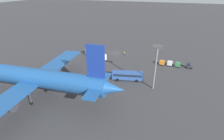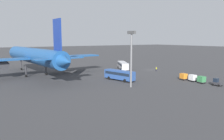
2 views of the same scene
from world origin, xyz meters
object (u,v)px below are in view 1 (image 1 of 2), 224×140
(shuttle_bus_far, at_px, (127,75))
(cargo_cart_green, at_px, (178,64))
(airplane, at_px, (30,77))
(cargo_cart_orange, at_px, (162,62))
(baggage_tug, at_px, (189,66))
(worker_person, at_px, (124,53))
(cargo_cart_white, at_px, (170,63))
(shuttle_bus_near, at_px, (95,54))

(shuttle_bus_far, height_order, cargo_cart_green, shuttle_bus_far)
(airplane, distance_m, cargo_cart_orange, 51.07)
(baggage_tug, height_order, cargo_cart_green, baggage_tug)
(baggage_tug, xyz_separation_m, worker_person, (29.00, -5.45, -0.07))
(worker_person, distance_m, cargo_cart_white, 22.23)
(baggage_tug, height_order, cargo_cart_white, baggage_tug)
(shuttle_bus_near, bearing_deg, airplane, 109.16)
(shuttle_bus_far, height_order, cargo_cart_white, shuttle_bus_far)
(shuttle_bus_near, bearing_deg, cargo_cart_green, -150.56)
(cargo_cart_green, relative_size, cargo_cart_white, 1.00)
(baggage_tug, xyz_separation_m, cargo_cart_green, (4.38, 0.59, 0.25))
(shuttle_bus_far, distance_m, baggage_tug, 27.90)
(airplane, bearing_deg, cargo_cart_orange, -137.25)
(worker_person, xyz_separation_m, cargo_cart_orange, (-18.26, 6.13, 0.32))
(shuttle_bus_far, bearing_deg, cargo_cart_green, -146.81)
(baggage_tug, bearing_deg, airplane, 38.64)
(worker_person, xyz_separation_m, cargo_cart_white, (-21.44, 5.86, 0.32))
(airplane, relative_size, baggage_tug, 23.26)
(worker_person, bearing_deg, airplane, 69.50)
(cargo_cart_green, height_order, cargo_cart_white, same)
(cargo_cart_white, relative_size, cargo_cart_orange, 1.00)
(shuttle_bus_far, height_order, worker_person, shuttle_bus_far)
(airplane, relative_size, shuttle_bus_near, 4.54)
(shuttle_bus_far, bearing_deg, worker_person, -84.58)
(shuttle_bus_near, distance_m, cargo_cart_orange, 30.12)
(cargo_cart_green, distance_m, cargo_cart_white, 3.18)
(baggage_tug, distance_m, cargo_cart_green, 4.43)
(baggage_tug, bearing_deg, shuttle_bus_far, 39.03)
(cargo_cart_white, bearing_deg, worker_person, -15.29)
(cargo_cart_green, bearing_deg, cargo_cart_orange, 0.85)
(shuttle_bus_near, distance_m, baggage_tug, 40.88)
(shuttle_bus_far, distance_m, cargo_cart_white, 22.34)
(cargo_cart_green, xyz_separation_m, cargo_cart_white, (3.18, -0.17, 0.00))
(shuttle_bus_far, bearing_deg, baggage_tug, -152.46)
(airplane, bearing_deg, shuttle_bus_near, -101.59)
(shuttle_bus_near, relative_size, cargo_cart_green, 5.68)
(baggage_tug, distance_m, cargo_cart_white, 7.57)
(worker_person, distance_m, cargo_cart_green, 25.35)
(shuttle_bus_far, relative_size, cargo_cart_green, 5.09)
(shuttle_bus_near, distance_m, cargo_cart_green, 36.47)
(shuttle_bus_near, height_order, shuttle_bus_far, shuttle_bus_far)
(shuttle_bus_near, height_order, cargo_cart_green, shuttle_bus_near)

